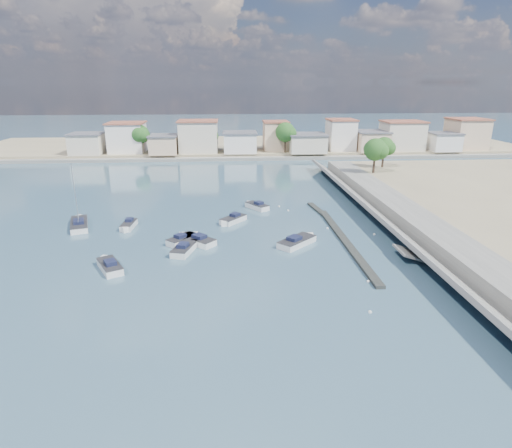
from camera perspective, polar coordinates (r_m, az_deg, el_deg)
The scene contains 17 objects.
ground at distance 82.39m, azimuth 1.53°, elevation 4.84°, with size 400.00×400.00×0.00m, color #345668.
seawall_walkway at distance 61.75m, azimuth 21.43°, elevation -0.25°, with size 5.00×90.00×1.80m, color slate.
breakwater at distance 57.70m, azimuth 11.01°, elevation -1.31°, with size 2.00×31.02×0.35m.
far_shore_land at distance 133.25m, azimuth -0.66°, elevation 10.36°, with size 160.00×40.00×1.40m, color gray.
far_shore_quay at distance 112.59m, azimuth -0.01°, elevation 8.73°, with size 160.00×2.50×0.80m, color slate.
far_town at distance 118.98m, azimuth 5.04°, elevation 11.39°, with size 113.01×12.80×8.35m.
shore_trees at distance 109.82m, azimuth 4.53°, elevation 11.50°, with size 74.56×38.32×7.92m.
motorboat_a at distance 49.11m, azimuth -18.98°, elevation -5.32°, with size 3.72×4.92×1.48m.
motorboat_b at distance 54.84m, azimuth -9.54°, elevation -2.04°, with size 4.11×4.32×1.48m.
motorboat_c at distance 54.46m, azimuth -8.13°, elevation -2.12°, with size 5.21×5.00×1.48m.
motorboat_d at distance 61.71m, azimuth -3.19°, elevation 0.51°, with size 4.10×4.39×1.48m.
motorboat_e at distance 51.94m, azimuth -9.40°, elevation -3.22°, with size 3.12×5.31×1.48m.
motorboat_f at distance 68.66m, azimuth 0.02°, elevation 2.40°, with size 3.83×4.45×1.48m.
motorboat_g at distance 61.83m, azimuth -16.65°, elevation -0.21°, with size 1.79×4.39×1.48m.
motorboat_h at distance 53.66m, azimuth 5.65°, elevation -2.34°, with size 5.41×5.31×1.48m.
sailboat at distance 64.88m, azimuth -22.49°, elevation 0.03°, with size 4.02×7.21×9.00m.
mooring_buoys at distance 56.45m, azimuth 9.51°, elevation -1.80°, with size 11.31×34.33×0.33m.
Camera 1 is at (-7.88, -39.72, 19.28)m, focal length 30.00 mm.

